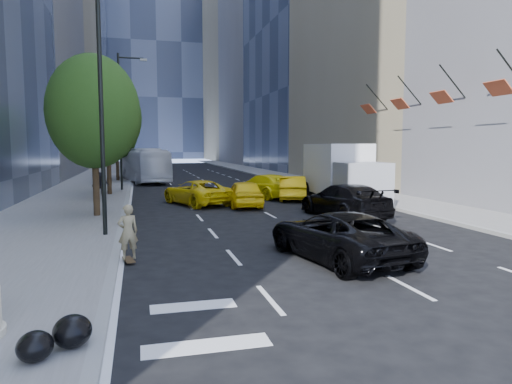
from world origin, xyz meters
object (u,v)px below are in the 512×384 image
object	(u,v)px
skateboarder	(128,236)
black_sedan_lincoln	(338,235)
box_truck	(343,173)
city_bus	(143,165)
black_sedan_mercedes	(344,201)

from	to	relation	value
skateboarder	black_sedan_lincoln	size ratio (longest dim) A/B	0.31
box_truck	city_bus	bearing A→B (deg)	122.18
black_sedan_mercedes	box_truck	bearing A→B (deg)	-121.30
black_sedan_lincoln	skateboarder	bearing A→B (deg)	-20.70
black_sedan_lincoln	box_truck	bearing A→B (deg)	-125.99
skateboarder	black_sedan_mercedes	size ratio (longest dim) A/B	0.29
skateboarder	black_sedan_mercedes	world-z (taller)	black_sedan_mercedes
black_sedan_lincoln	black_sedan_mercedes	distance (m)	8.25
skateboarder	black_sedan_lincoln	xyz separation A→B (m)	(6.10, -1.12, -0.07)
black_sedan_lincoln	city_bus	xyz separation A→B (m)	(-5.30, 32.37, 0.87)
skateboarder	box_truck	xyz separation A→B (m)	(12.00, 11.14, 0.99)
skateboarder	black_sedan_mercedes	xyz separation A→B (m)	(9.80, 6.25, 0.01)
black_sedan_mercedes	black_sedan_lincoln	bearing A→B (deg)	56.26
skateboarder	black_sedan_lincoln	world-z (taller)	skateboarder
black_sedan_lincoln	box_truck	distance (m)	13.64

